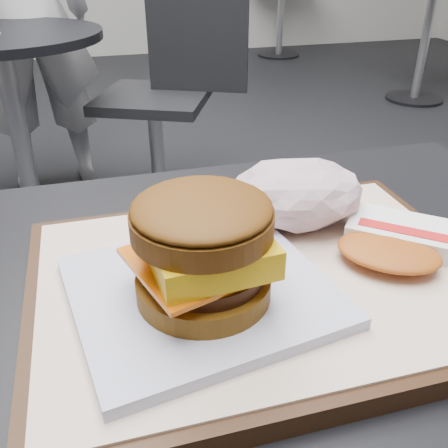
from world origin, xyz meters
TOP-DOWN VIEW (x-y plane):
  - serving_tray at (0.04, 0.03)m, footprint 0.38×0.28m
  - breakfast_sandwich at (-0.02, 0.01)m, footprint 0.21×0.20m
  - hash_brown at (0.16, 0.03)m, footprint 0.14×0.13m
  - crumpled_wrapper at (0.10, 0.11)m, footprint 0.13×0.10m
  - neighbor_table at (-0.35, 1.65)m, footprint 0.70×0.70m
  - neighbor_chair at (0.24, 1.72)m, footprint 0.66×0.56m
  - patron at (-0.29, 2.05)m, footprint 0.60×0.43m
  - bg_table_near at (2.20, 2.80)m, footprint 0.66×0.66m

SIDE VIEW (x-z plane):
  - neighbor_chair at x=0.24m, z-range 0.07..0.95m
  - neighbor_table at x=-0.35m, z-range 0.18..0.93m
  - bg_table_near at x=2.20m, z-range 0.19..0.94m
  - patron at x=-0.29m, z-range 0.00..1.52m
  - serving_tray at x=0.04m, z-range 0.77..0.79m
  - hash_brown at x=0.16m, z-range 0.79..0.81m
  - crumpled_wrapper at x=0.10m, z-range 0.79..0.85m
  - breakfast_sandwich at x=-0.02m, z-range 0.78..0.88m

